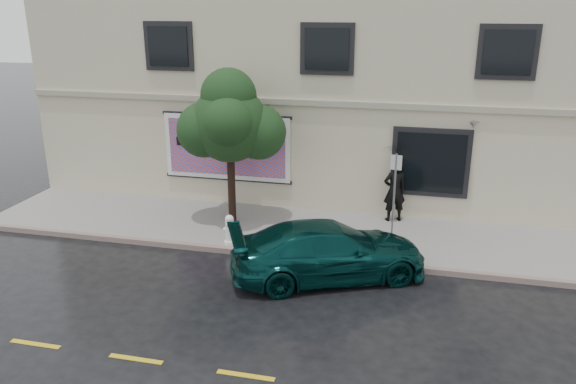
% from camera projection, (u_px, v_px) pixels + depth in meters
% --- Properties ---
extents(ground, '(90.00, 90.00, 0.00)m').
position_uv_depth(ground, '(289.00, 287.00, 13.50)').
color(ground, black).
rests_on(ground, ground).
extents(sidewalk, '(20.00, 3.50, 0.15)m').
position_uv_depth(sidewalk, '(314.00, 233.00, 16.48)').
color(sidewalk, gray).
rests_on(sidewalk, ground).
extents(curb, '(20.00, 0.18, 0.16)m').
position_uv_depth(curb, '(302.00, 258.00, 14.86)').
color(curb, slate).
rests_on(curb, ground).
extents(road_marking, '(19.00, 0.12, 0.01)m').
position_uv_depth(road_marking, '(246.00, 375.00, 10.27)').
color(road_marking, gold).
rests_on(road_marking, ground).
extents(building, '(20.00, 8.12, 7.00)m').
position_uv_depth(building, '(344.00, 88.00, 20.68)').
color(building, beige).
rests_on(building, ground).
extents(billboard, '(4.30, 0.16, 2.20)m').
position_uv_depth(billboard, '(227.00, 148.00, 18.07)').
color(billboard, white).
rests_on(billboard, ground).
extents(car, '(5.26, 3.92, 1.40)m').
position_uv_depth(car, '(329.00, 251.00, 13.77)').
color(car, '#083332').
rests_on(car, ground).
extents(pedestrian, '(0.82, 0.70, 1.92)m').
position_uv_depth(pedestrian, '(395.00, 190.00, 16.92)').
color(pedestrian, black).
rests_on(pedestrian, sidewalk).
extents(umbrella, '(0.98, 0.98, 0.68)m').
position_uv_depth(umbrella, '(397.00, 149.00, 16.50)').
color(umbrella, black).
rests_on(umbrella, pedestrian).
extents(street_tree, '(2.23, 2.23, 4.13)m').
position_uv_depth(street_tree, '(229.00, 124.00, 16.21)').
color(street_tree, black).
rests_on(street_tree, sidewalk).
extents(fire_hydrant, '(0.34, 0.32, 0.84)m').
position_uv_depth(fire_hydrant, '(230.00, 230.00, 15.44)').
color(fire_hydrant, white).
rests_on(fire_hydrant, sidewalk).
extents(sign_pole, '(0.31, 0.06, 2.52)m').
position_uv_depth(sign_pole, '(394.00, 189.00, 15.24)').
color(sign_pole, gray).
rests_on(sign_pole, sidewalk).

